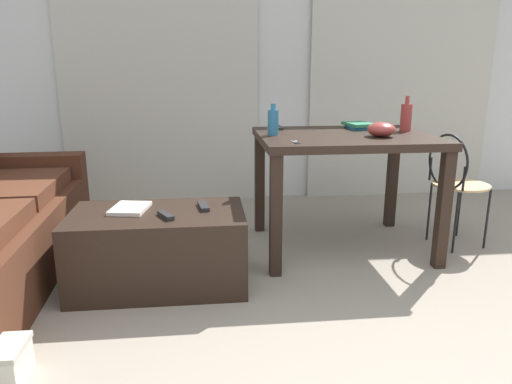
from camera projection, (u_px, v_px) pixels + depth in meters
name	position (u px, v px, depth m)	size (l,w,h in m)	color
ground_plane	(338.00, 288.00, 2.72)	(7.96, 7.96, 0.00)	gray
wall_back	(283.00, 64.00, 4.37)	(5.84, 0.10, 2.50)	silver
curtains	(284.00, 88.00, 4.35)	(3.99, 0.03, 2.06)	beige
coffee_table	(159.00, 249.00, 2.71)	(0.97, 0.56, 0.44)	black
craft_table	(344.00, 151.00, 3.17)	(1.14, 0.92, 0.79)	black
wire_chair	(454.00, 177.00, 3.25)	(0.38, 0.41, 0.80)	tan
bottle_near	(273.00, 122.00, 3.07)	(0.07, 0.07, 0.20)	teal
bottle_far	(406.00, 117.00, 3.27)	(0.08, 0.08, 0.24)	#99332D
bowl	(381.00, 129.00, 3.02)	(0.18, 0.18, 0.09)	#9E3833
book_stack	(360.00, 126.00, 3.41)	(0.21, 0.25, 0.04)	#1E668C
tv_remote_on_table	(278.00, 127.00, 3.40)	(0.05, 0.15, 0.02)	#232326
scissors	(296.00, 142.00, 2.78)	(0.05, 0.11, 0.00)	#9EA0A5
tv_remote_primary	(203.00, 206.00, 2.73)	(0.05, 0.17, 0.02)	#232326
tv_remote_secondary	(166.00, 215.00, 2.56)	(0.04, 0.15, 0.02)	#232326
magazine	(130.00, 208.00, 2.69)	(0.19, 0.24, 0.02)	silver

